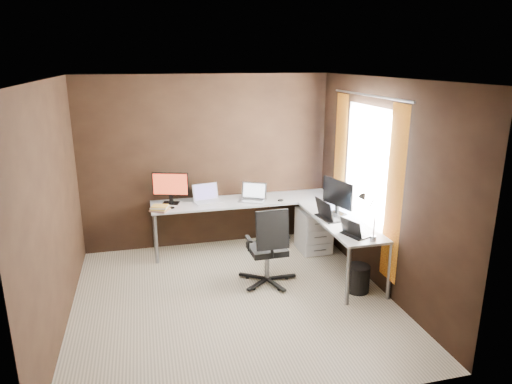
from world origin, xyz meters
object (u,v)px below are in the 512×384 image
at_px(monitor_left, 170,186).
at_px(laptop_black_small, 354,232).
at_px(monitor_right, 338,195).
at_px(wastebasket, 358,278).
at_px(laptop_silver, 253,197).
at_px(laptop_white, 207,198).
at_px(desk_lamp, 367,211).
at_px(book_stack, 160,208).
at_px(laptop_black_big, 328,214).
at_px(drawer_pedestal, 314,230).
at_px(office_chair, 268,261).

height_order(monitor_left, laptop_black_small, monitor_left).
bearing_deg(monitor_right, wastebasket, 160.87).
bearing_deg(laptop_silver, laptop_black_small, -34.86).
distance_m(laptop_white, desk_lamp, 2.42).
relative_size(monitor_left, book_stack, 1.68).
height_order(book_stack, desk_lamp, desk_lamp).
bearing_deg(laptop_silver, monitor_left, -158.05).
xyz_separation_m(monitor_right, laptop_white, (-1.59, 0.96, -0.21)).
height_order(monitor_right, laptop_white, monitor_right).
relative_size(book_stack, wastebasket, 0.90).
distance_m(laptop_black_big, book_stack, 2.24).
bearing_deg(drawer_pedestal, laptop_black_small, -91.22).
bearing_deg(desk_lamp, laptop_white, 109.95).
bearing_deg(laptop_black_small, laptop_white, 21.13).
bearing_deg(drawer_pedestal, laptop_black_big, -96.87).
bearing_deg(laptop_white, monitor_right, -41.96).
bearing_deg(laptop_black_big, monitor_left, 51.85).
bearing_deg(drawer_pedestal, laptop_silver, 159.45).
bearing_deg(monitor_left, monitor_right, -7.91).
height_order(monitor_left, wastebasket, monitor_left).
xyz_separation_m(monitor_right, laptop_black_small, (-0.13, -0.76, -0.22)).
relative_size(laptop_black_small, office_chair, 0.36).
xyz_separation_m(laptop_black_big, laptop_black_small, (0.06, -0.62, -0.01)).
distance_m(monitor_right, laptop_white, 1.87).
distance_m(laptop_black_small, book_stack, 2.59).
xyz_separation_m(monitor_left, laptop_black_big, (1.90, -1.15, -0.19)).
bearing_deg(drawer_pedestal, wastebasket, -86.91).
relative_size(monitor_left, laptop_black_big, 1.18).
relative_size(laptop_white, laptop_black_small, 1.14).
distance_m(laptop_silver, wastebasket, 1.94).
distance_m(monitor_left, laptop_black_big, 2.23).
xyz_separation_m(book_stack, wastebasket, (2.23, -1.45, -0.60)).
distance_m(laptop_black_big, office_chair, 0.98).
xyz_separation_m(laptop_white, desk_lamp, (1.54, -1.85, 0.28)).
bearing_deg(book_stack, desk_lamp, -35.61).
relative_size(laptop_white, office_chair, 0.41).
bearing_deg(monitor_right, laptop_silver, 30.16).
bearing_deg(laptop_black_big, laptop_silver, 29.47).
bearing_deg(laptop_white, book_stack, -169.66).
xyz_separation_m(monitor_left, desk_lamp, (2.04, -1.89, 0.08)).
height_order(laptop_black_big, wastebasket, laptop_black_big).
distance_m(laptop_white, wastebasket, 2.39).
distance_m(monitor_left, desk_lamp, 2.78).
relative_size(monitor_right, wastebasket, 1.68).
bearing_deg(office_chair, book_stack, 140.10).
bearing_deg(monitor_left, wastebasket, -22.56).
distance_m(drawer_pedestal, laptop_black_small, 1.40).
relative_size(laptop_black_big, desk_lamp, 0.79).
relative_size(laptop_black_small, desk_lamp, 0.68).
bearing_deg(desk_lamp, wastebasket, 64.36).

